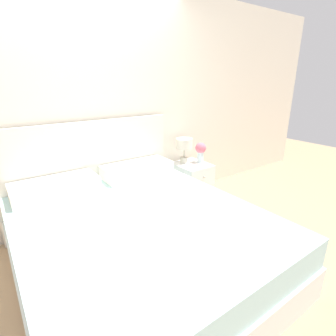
# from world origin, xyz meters

# --- Properties ---
(ground_plane) EXTENTS (12.00, 12.00, 0.00)m
(ground_plane) POSITION_xyz_m (0.00, 0.00, 0.00)
(ground_plane) COLOR tan
(wall_back) EXTENTS (8.00, 0.06, 2.60)m
(wall_back) POSITION_xyz_m (0.00, 0.07, 1.30)
(wall_back) COLOR silver
(wall_back) RESTS_ON ground_plane
(bed) EXTENTS (1.91, 2.17, 1.16)m
(bed) POSITION_xyz_m (0.00, -1.00, 0.29)
(bed) COLOR white
(bed) RESTS_ON ground_plane
(nightstand) EXTENTS (0.41, 0.49, 0.52)m
(nightstand) POSITION_xyz_m (1.27, -0.26, 0.26)
(nightstand) COLOR white
(nightstand) RESTS_ON ground_plane
(table_lamp) EXTENTS (0.21, 0.21, 0.33)m
(table_lamp) POSITION_xyz_m (1.22, -0.15, 0.75)
(table_lamp) COLOR beige
(table_lamp) RESTS_ON nightstand
(flower_vase) EXTENTS (0.14, 0.14, 0.27)m
(flower_vase) POSITION_xyz_m (1.41, -0.26, 0.68)
(flower_vase) COLOR silver
(flower_vase) RESTS_ON nightstand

